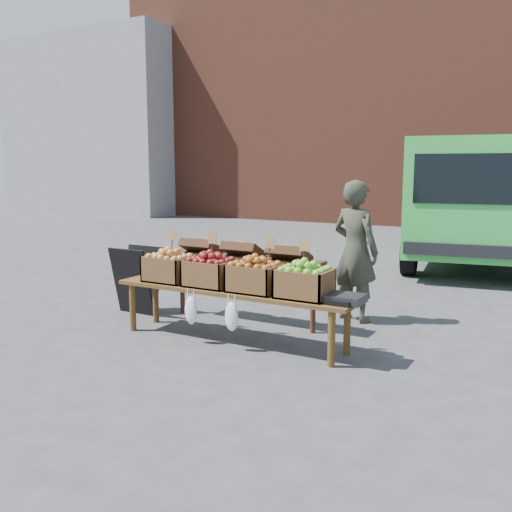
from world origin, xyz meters
The scene contains 13 objects.
ground centered at (0.00, 0.00, 0.00)m, with size 80.00×80.00×0.00m, color #434346.
brick_building centered at (0.00, 15.00, 5.00)m, with size 24.00×4.00×10.00m, color brown.
grey_building centered at (-14.00, 13.00, 3.50)m, with size 8.00×3.00×7.00m, color gray.
delivery_van centered at (1.86, 6.88, 1.15)m, with size 2.35×5.13×2.30m, color green, non-canonical shape.
vendor centered at (1.28, 1.89, 0.84)m, with size 0.61×0.40×1.68m, color #333729.
chalkboard_sign centered at (-1.20, 0.84, 0.43)m, with size 0.56×0.31×0.86m, color black, non-canonical shape.
back_table centered at (0.18, 1.15, 0.52)m, with size 2.10×0.44×1.04m, color #3F2315, non-canonical shape.
display_bench centered at (0.47, 0.43, 0.28)m, with size 2.70×0.56×0.57m, color #523918, non-canonical shape.
crate_golden_apples centered at (-0.35, 0.43, 0.71)m, with size 0.50×0.40×0.28m, color gold, non-canonical shape.
crate_russet_pears centered at (0.20, 0.43, 0.71)m, with size 0.50×0.40×0.28m, color maroon, non-canonical shape.
crate_red_apples centered at (0.75, 0.43, 0.71)m, with size 0.50×0.40×0.28m, color #96551E, non-canonical shape.
crate_green_apples centered at (1.30, 0.43, 0.71)m, with size 0.50×0.40×0.28m, color #489A11, non-canonical shape.
weighing_scale centered at (1.72, 0.43, 0.61)m, with size 0.34×0.30×0.08m, color black.
Camera 1 is at (3.58, -4.50, 1.82)m, focal length 40.00 mm.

